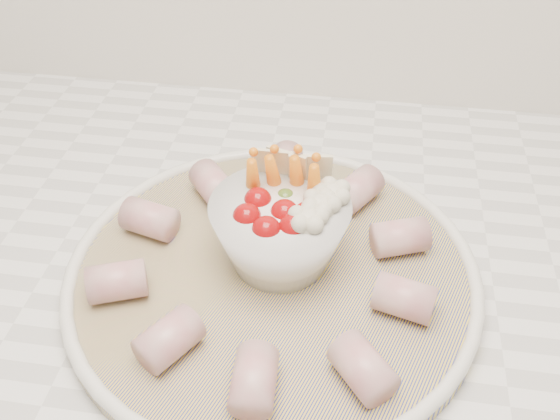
# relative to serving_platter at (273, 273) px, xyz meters

# --- Properties ---
(serving_platter) EXTENTS (0.46, 0.46, 0.02)m
(serving_platter) POSITION_rel_serving_platter_xyz_m (0.00, 0.00, 0.00)
(serving_platter) COLOR navy
(serving_platter) RESTS_ON kitchen_counter
(veggie_bowl) EXTENTS (0.12, 0.12, 0.09)m
(veggie_bowl) POSITION_rel_serving_platter_xyz_m (0.01, 0.02, 0.04)
(veggie_bowl) COLOR white
(veggie_bowl) RESTS_ON serving_platter
(cured_meat_rolls) EXTENTS (0.29, 0.30, 0.03)m
(cured_meat_rolls) POSITION_rel_serving_platter_xyz_m (-0.00, -0.00, 0.02)
(cured_meat_rolls) COLOR #AF5059
(cured_meat_rolls) RESTS_ON serving_platter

